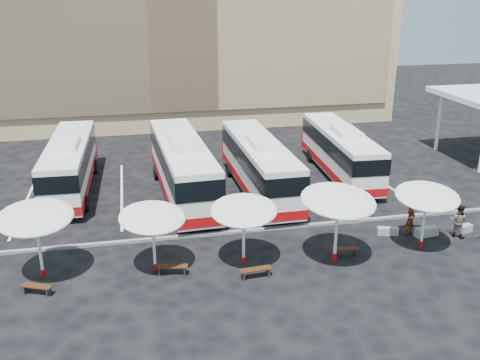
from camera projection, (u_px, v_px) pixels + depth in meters
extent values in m
plane|color=black|center=(233.00, 237.00, 29.32)|extent=(120.00, 120.00, 0.00)
cylinder|color=white|center=(439.00, 121.00, 44.31)|extent=(0.30, 0.30, 4.80)
cube|color=black|center=(232.00, 232.00, 29.75)|extent=(34.00, 0.25, 0.15)
cube|color=white|center=(27.00, 200.00, 34.36)|extent=(0.15, 12.00, 0.01)
cube|color=white|center=(122.00, 193.00, 35.52)|extent=(0.15, 12.00, 0.01)
cube|color=white|center=(211.00, 187.00, 36.67)|extent=(0.15, 12.00, 0.01)
cube|color=white|center=(295.00, 181.00, 37.83)|extent=(0.15, 12.00, 0.01)
cube|color=white|center=(373.00, 175.00, 38.99)|extent=(0.15, 12.00, 0.01)
cube|color=white|center=(70.00, 163.00, 35.45)|extent=(2.78, 11.76, 2.92)
cube|color=black|center=(69.00, 155.00, 35.25)|extent=(2.84, 11.82, 1.07)
cube|color=#A40B0E|center=(72.00, 178.00, 35.82)|extent=(2.84, 11.82, 0.54)
cube|color=#A40B0E|center=(80.00, 149.00, 41.11)|extent=(2.50, 0.27, 1.36)
cube|color=white|center=(65.00, 143.00, 33.98)|extent=(1.64, 2.97, 0.39)
cylinder|color=black|center=(60.00, 168.00, 38.89)|extent=(0.37, 0.98, 0.97)
cylinder|color=black|center=(95.00, 166.00, 39.29)|extent=(0.37, 0.98, 0.97)
cylinder|color=black|center=(44.00, 207.00, 32.13)|extent=(0.37, 0.98, 0.97)
cylinder|color=black|center=(86.00, 204.00, 32.53)|extent=(0.37, 0.98, 0.97)
cube|color=white|center=(182.00, 166.00, 34.35)|extent=(3.29, 12.91, 3.20)
cube|color=black|center=(182.00, 156.00, 34.14)|extent=(3.35, 12.97, 1.17)
cube|color=#A40B0E|center=(183.00, 183.00, 34.76)|extent=(3.35, 12.97, 0.59)
cube|color=#A40B0E|center=(170.00, 150.00, 40.44)|extent=(2.74, 0.35, 1.49)
cube|color=white|center=(184.00, 143.00, 32.77)|extent=(1.86, 3.28, 0.43)
cylinder|color=black|center=(157.00, 172.00, 37.96)|extent=(0.42, 1.08, 1.07)
cylinder|color=black|center=(194.00, 169.00, 38.59)|extent=(0.42, 1.08, 1.07)
cylinder|color=black|center=(172.00, 216.00, 30.69)|extent=(0.42, 1.08, 1.07)
cylinder|color=black|center=(217.00, 211.00, 31.32)|extent=(0.42, 1.08, 1.07)
cube|color=white|center=(259.00, 164.00, 35.04)|extent=(2.69, 12.21, 3.04)
cube|color=black|center=(259.00, 155.00, 34.83)|extent=(2.76, 12.27, 1.12)
cube|color=#A40B0E|center=(259.00, 180.00, 35.42)|extent=(2.76, 12.27, 0.56)
cube|color=#A40B0E|center=(239.00, 149.00, 40.88)|extent=(2.60, 0.24, 1.42)
cube|color=white|center=(264.00, 143.00, 33.52)|extent=(1.66, 3.06, 0.41)
cylinder|color=black|center=(230.00, 170.00, 38.54)|extent=(0.37, 1.02, 1.01)
cylinder|color=black|center=(264.00, 167.00, 39.06)|extent=(0.37, 1.02, 1.01)
cylinder|color=black|center=(255.00, 210.00, 31.56)|extent=(0.37, 1.02, 1.01)
cylinder|color=black|center=(296.00, 207.00, 32.08)|extent=(0.37, 1.02, 1.01)
cube|color=white|center=(340.00, 150.00, 38.28)|extent=(3.04, 11.69, 2.89)
cube|color=black|center=(341.00, 143.00, 38.08)|extent=(3.10, 11.75, 1.06)
cube|color=#A40B0E|center=(339.00, 164.00, 38.64)|extent=(3.10, 11.75, 0.53)
cube|color=#A40B0E|center=(317.00, 139.00, 43.90)|extent=(2.48, 0.33, 1.35)
cube|color=white|center=(346.00, 132.00, 36.82)|extent=(1.70, 2.97, 0.39)
cylinder|color=black|center=(310.00, 156.00, 41.72)|extent=(0.39, 0.98, 0.96)
cylinder|color=black|center=(340.00, 154.00, 42.07)|extent=(0.39, 0.98, 0.96)
cylinder|color=black|center=(340.00, 189.00, 35.00)|extent=(0.39, 0.98, 0.96)
cylinder|color=black|center=(375.00, 187.00, 35.35)|extent=(0.39, 0.98, 0.96)
cylinder|color=white|center=(39.00, 248.00, 24.81)|extent=(0.16, 0.16, 3.04)
cylinder|color=#A40B0E|center=(43.00, 273.00, 25.26)|extent=(0.25, 0.25, 0.41)
ellipsoid|color=silver|center=(35.00, 217.00, 24.27)|extent=(3.92, 3.96, 1.04)
cylinder|color=white|center=(154.00, 245.00, 25.43)|extent=(0.16, 0.16, 2.77)
cylinder|color=#A40B0E|center=(155.00, 267.00, 25.84)|extent=(0.26, 0.26, 0.37)
ellipsoid|color=silver|center=(152.00, 217.00, 24.95)|extent=(4.01, 4.04, 0.95)
cylinder|color=white|center=(244.00, 238.00, 26.03)|extent=(0.16, 0.16, 2.85)
cylinder|color=#A40B0E|center=(244.00, 260.00, 26.46)|extent=(0.25, 0.25, 0.38)
ellipsoid|color=silver|center=(244.00, 210.00, 25.53)|extent=(3.92, 3.95, 0.98)
cylinder|color=white|center=(336.00, 232.00, 26.25)|extent=(0.18, 0.18, 3.23)
cylinder|color=#A40B0E|center=(334.00, 257.00, 26.73)|extent=(0.28, 0.28, 0.43)
ellipsoid|color=silver|center=(338.00, 200.00, 25.68)|extent=(4.32, 4.36, 1.11)
cylinder|color=white|center=(424.00, 223.00, 27.68)|extent=(0.16, 0.16, 2.87)
cylinder|color=#A40B0E|center=(421.00, 244.00, 28.10)|extent=(0.25, 0.25, 0.38)
ellipsoid|color=silver|center=(427.00, 196.00, 27.17)|extent=(3.88, 3.92, 0.98)
cube|color=black|center=(37.00, 286.00, 23.77)|extent=(1.44, 0.90, 0.06)
cube|color=black|center=(26.00, 289.00, 23.95)|extent=(0.19, 0.35, 0.38)
cube|color=black|center=(49.00, 292.00, 23.74)|extent=(0.19, 0.35, 0.38)
cube|color=black|center=(172.00, 266.00, 25.41)|extent=(1.54, 0.68, 0.06)
cube|color=black|center=(160.00, 271.00, 25.48)|extent=(0.13, 0.38, 0.40)
cube|color=black|center=(185.00, 270.00, 25.50)|extent=(0.13, 0.38, 0.40)
cube|color=black|center=(256.00, 269.00, 25.12)|extent=(1.55, 0.53, 0.06)
cube|color=black|center=(243.00, 275.00, 25.04)|extent=(0.09, 0.39, 0.41)
cube|color=black|center=(268.00, 272.00, 25.37)|extent=(0.09, 0.39, 0.41)
cube|color=black|center=(346.00, 249.00, 27.21)|extent=(1.37, 0.58, 0.05)
cube|color=black|center=(335.00, 252.00, 27.26)|extent=(0.11, 0.34, 0.36)
cube|color=black|center=(356.00, 252.00, 27.30)|extent=(0.11, 0.34, 0.36)
cube|color=gray|center=(388.00, 231.00, 29.54)|extent=(1.19, 0.65, 0.42)
cube|color=gray|center=(426.00, 232.00, 29.39)|extent=(1.38, 0.59, 0.50)
cube|color=gray|center=(462.00, 229.00, 29.80)|extent=(1.21, 0.59, 0.43)
imported|color=black|center=(410.00, 219.00, 29.40)|extent=(0.77, 0.69, 1.77)
imported|color=black|center=(459.00, 221.00, 29.08)|extent=(1.12, 1.14, 1.86)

